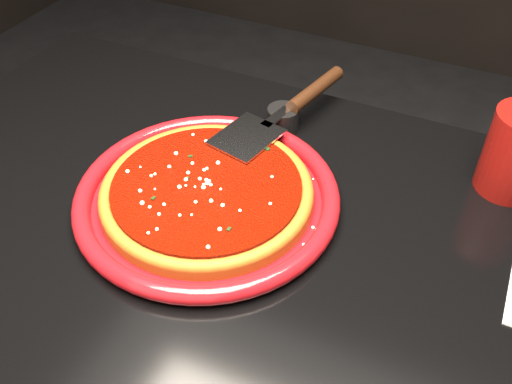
% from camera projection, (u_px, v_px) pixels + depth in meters
% --- Properties ---
extents(plate, '(0.46, 0.46, 0.03)m').
position_uv_depth(plate, '(207.00, 196.00, 0.78)').
color(plate, maroon).
rests_on(plate, table).
extents(pizza_crust, '(0.37, 0.37, 0.01)m').
position_uv_depth(pizza_crust, '(207.00, 194.00, 0.78)').
color(pizza_crust, brown).
rests_on(pizza_crust, plate).
extents(pizza_crust_rim, '(0.37, 0.37, 0.02)m').
position_uv_depth(pizza_crust_rim, '(207.00, 190.00, 0.78)').
color(pizza_crust_rim, brown).
rests_on(pizza_crust_rim, plate).
extents(pizza_sauce, '(0.33, 0.33, 0.01)m').
position_uv_depth(pizza_sauce, '(207.00, 187.00, 0.77)').
color(pizza_sauce, '#630B01').
rests_on(pizza_sauce, plate).
extents(parmesan_dusting, '(0.25, 0.25, 0.01)m').
position_uv_depth(parmesan_dusting, '(206.00, 183.00, 0.77)').
color(parmesan_dusting, '#FEF4C6').
rests_on(parmesan_dusting, plate).
extents(basil_flecks, '(0.23, 0.23, 0.00)m').
position_uv_depth(basil_flecks, '(206.00, 184.00, 0.77)').
color(basil_flecks, black).
rests_on(basil_flecks, plate).
extents(pizza_server, '(0.16, 0.34, 0.02)m').
position_uv_depth(pizza_server, '(285.00, 110.00, 0.88)').
color(pizza_server, silver).
rests_on(pizza_server, plate).
extents(ramekin, '(0.05, 0.05, 0.04)m').
position_uv_depth(ramekin, '(283.00, 119.00, 0.91)').
color(ramekin, black).
rests_on(ramekin, table).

